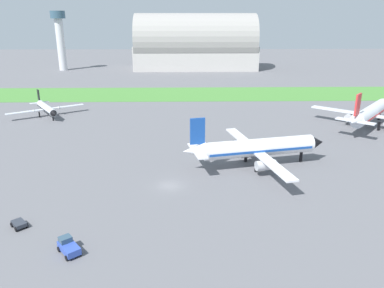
{
  "coord_description": "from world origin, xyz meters",
  "views": [
    {
      "loc": [
        2.69,
        -61.91,
        29.22
      ],
      "look_at": [
        4.35,
        14.57,
        3.0
      ],
      "focal_mm": 34.9,
      "sensor_mm": 36.0,
      "label": 1
    }
  ],
  "objects_px": {
    "airplane_midfield_jet": "(256,148)",
    "baggage_cart_midfield": "(19,224)",
    "airplane_parked_jet_far": "(370,113)",
    "control_tower": "(60,35)",
    "pushback_tug_near_gate": "(68,247)",
    "airplane_taxiing_turboprop": "(46,108)"
  },
  "relations": [
    {
      "from": "airplane_midfield_jet",
      "to": "control_tower",
      "type": "height_order",
      "value": "control_tower"
    },
    {
      "from": "pushback_tug_near_gate",
      "to": "baggage_cart_midfield",
      "type": "bearing_deg",
      "value": 15.72
    },
    {
      "from": "baggage_cart_midfield",
      "to": "airplane_midfield_jet",
      "type": "bearing_deg",
      "value": 77.3
    },
    {
      "from": "airplane_parked_jet_far",
      "to": "airplane_midfield_jet",
      "type": "bearing_deg",
      "value": 167.84
    },
    {
      "from": "airplane_parked_jet_far",
      "to": "baggage_cart_midfield",
      "type": "height_order",
      "value": "airplane_parked_jet_far"
    },
    {
      "from": "airplane_midfield_jet",
      "to": "baggage_cart_midfield",
      "type": "height_order",
      "value": "airplane_midfield_jet"
    },
    {
      "from": "airplane_parked_jet_far",
      "to": "airplane_midfield_jet",
      "type": "height_order",
      "value": "airplane_parked_jet_far"
    },
    {
      "from": "airplane_taxiing_turboprop",
      "to": "baggage_cart_midfield",
      "type": "distance_m",
      "value": 67.38
    },
    {
      "from": "pushback_tug_near_gate",
      "to": "control_tower",
      "type": "relative_size",
      "value": 0.12
    },
    {
      "from": "airplane_parked_jet_far",
      "to": "control_tower",
      "type": "xyz_separation_m",
      "value": [
        -120.03,
        119.52,
        15.09
      ]
    },
    {
      "from": "control_tower",
      "to": "airplane_midfield_jet",
      "type": "bearing_deg",
      "value": -60.34
    },
    {
      "from": "airplane_parked_jet_far",
      "to": "baggage_cart_midfield",
      "type": "relative_size",
      "value": 9.11
    },
    {
      "from": "airplane_parked_jet_far",
      "to": "control_tower",
      "type": "height_order",
      "value": "control_tower"
    },
    {
      "from": "pushback_tug_near_gate",
      "to": "baggage_cart_midfield",
      "type": "xyz_separation_m",
      "value": [
        -9.06,
        6.39,
        -0.34
      ]
    },
    {
      "from": "airplane_midfield_jet",
      "to": "control_tower",
      "type": "relative_size",
      "value": 0.96
    },
    {
      "from": "pushback_tug_near_gate",
      "to": "airplane_midfield_jet",
      "type": "bearing_deg",
      "value": -84.7
    },
    {
      "from": "pushback_tug_near_gate",
      "to": "baggage_cart_midfield",
      "type": "height_order",
      "value": "pushback_tug_near_gate"
    },
    {
      "from": "airplane_taxiing_turboprop",
      "to": "baggage_cart_midfield",
      "type": "bearing_deg",
      "value": -17.86
    },
    {
      "from": "airplane_midfield_jet",
      "to": "control_tower",
      "type": "xyz_separation_m",
      "value": [
        -83.61,
        146.83,
        15.26
      ]
    },
    {
      "from": "airplane_parked_jet_far",
      "to": "control_tower",
      "type": "bearing_deg",
      "value": 86.11
    },
    {
      "from": "airplane_midfield_jet",
      "to": "baggage_cart_midfield",
      "type": "xyz_separation_m",
      "value": [
        -38.8,
        -22.73,
        -3.39
      ]
    },
    {
      "from": "airplane_midfield_jet",
      "to": "control_tower",
      "type": "bearing_deg",
      "value": 107.16
    }
  ]
}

